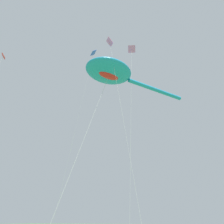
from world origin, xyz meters
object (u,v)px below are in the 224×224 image
at_px(big_show_kite, 112,73).
at_px(small_kite_stunt_black, 132,57).
at_px(small_kite_bird_shape, 91,62).
at_px(small_kite_tiny_distant, 111,50).

xyz_separation_m(big_show_kite, small_kite_stunt_black, (2.27, -1.61, 3.68)).
relative_size(big_show_kite, small_kite_bird_shape, 0.61).
distance_m(big_show_kite, small_kite_tiny_distant, 2.42).
bearing_deg(small_kite_tiny_distant, small_kite_bird_shape, 78.53).
distance_m(big_show_kite, small_kite_bird_shape, 11.77).
height_order(small_kite_bird_shape, small_kite_stunt_black, small_kite_bird_shape).
height_order(small_kite_bird_shape, small_kite_tiny_distant, small_kite_bird_shape).
bearing_deg(small_kite_stunt_black, small_kite_tiny_distant, 140.12).
height_order(big_show_kite, small_kite_stunt_black, small_kite_stunt_black).
distance_m(small_kite_bird_shape, small_kite_tiny_distant, 11.09).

